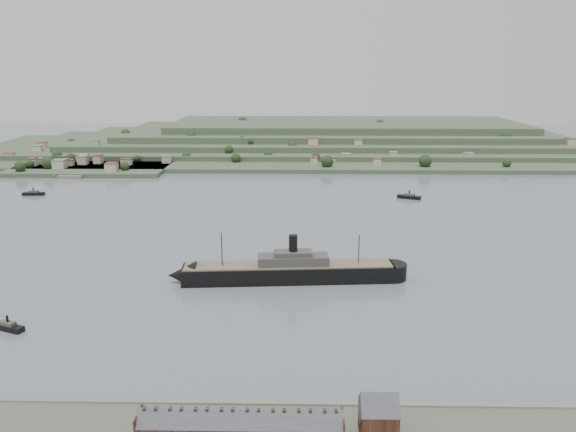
{
  "coord_description": "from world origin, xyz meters",
  "views": [
    {
      "loc": [
        5.45,
        -298.27,
        101.72
      ],
      "look_at": [
        -1.29,
        30.0,
        12.52
      ],
      "focal_mm": 35.0,
      "sensor_mm": 36.0,
      "label": 1
    }
  ],
  "objects_px": {
    "terrace_row": "(241,429)",
    "tugboat": "(8,327)",
    "steamship": "(283,271)",
    "gabled_building": "(378,417)"
  },
  "relations": [
    {
      "from": "terrace_row",
      "to": "tugboat",
      "type": "distance_m",
      "value": 121.32
    },
    {
      "from": "terrace_row",
      "to": "steamship",
      "type": "bearing_deg",
      "value": 86.43
    },
    {
      "from": "gabled_building",
      "to": "terrace_row",
      "type": "bearing_deg",
      "value": -173.88
    },
    {
      "from": "steamship",
      "to": "terrace_row",
      "type": "bearing_deg",
      "value": -93.57
    },
    {
      "from": "tugboat",
      "to": "steamship",
      "type": "bearing_deg",
      "value": 26.88
    },
    {
      "from": "steamship",
      "to": "tugboat",
      "type": "distance_m",
      "value": 119.96
    },
    {
      "from": "gabled_building",
      "to": "steamship",
      "type": "distance_m",
      "value": 123.48
    },
    {
      "from": "terrace_row",
      "to": "tugboat",
      "type": "xyz_separation_m",
      "value": [
        -99.23,
        69.6,
        -5.33
      ]
    },
    {
      "from": "steamship",
      "to": "tugboat",
      "type": "bearing_deg",
      "value": -153.12
    },
    {
      "from": "gabled_building",
      "to": "tugboat",
      "type": "distance_m",
      "value": 151.79
    }
  ]
}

